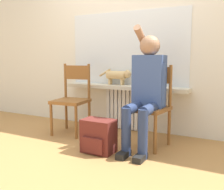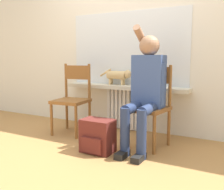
{
  "view_description": "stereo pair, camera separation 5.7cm",
  "coord_description": "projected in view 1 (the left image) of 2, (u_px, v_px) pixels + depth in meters",
  "views": [
    {
      "loc": [
        1.52,
        -2.11,
        0.99
      ],
      "look_at": [
        0.0,
        0.77,
        0.53
      ],
      "focal_mm": 42.0,
      "sensor_mm": 36.0,
      "label": 1
    },
    {
      "loc": [
        1.57,
        -2.08,
        0.99
      ],
      "look_at": [
        0.0,
        0.77,
        0.53
      ],
      "focal_mm": 42.0,
      "sensor_mm": 36.0,
      "label": 2
    }
  ],
  "objects": [
    {
      "name": "backpack",
      "position": [
        98.0,
        136.0,
        2.77
      ],
      "size": [
        0.34,
        0.25,
        0.35
      ],
      "color": "maroon",
      "rests_on": "ground_plane"
    },
    {
      "name": "radiator",
      "position": [
        125.0,
        109.0,
        3.66
      ],
      "size": [
        0.56,
        0.08,
        0.58
      ],
      "color": "white",
      "rests_on": "ground_plane"
    },
    {
      "name": "person",
      "position": [
        146.0,
        86.0,
        2.83
      ],
      "size": [
        0.36,
        0.95,
        1.35
      ],
      "color": "navy",
      "rests_on": "ground_plane"
    },
    {
      "name": "chair_left",
      "position": [
        72.0,
        98.0,
        3.45
      ],
      "size": [
        0.45,
        0.45,
        0.92
      ],
      "rotation": [
        0.0,
        0.0,
        0.11
      ],
      "color": "brown",
      "rests_on": "ground_plane"
    },
    {
      "name": "window_glass",
      "position": [
        127.0,
        49.0,
        3.58
      ],
      "size": [
        1.71,
        0.01,
        0.99
      ],
      "color": "white",
      "rests_on": "windowsill"
    },
    {
      "name": "ground_plane",
      "position": [
        77.0,
        155.0,
        2.69
      ],
      "size": [
        12.0,
        12.0,
        0.0
      ],
      "primitive_type": "plane",
      "color": "#B27F47"
    },
    {
      "name": "wall_with_window",
      "position": [
        128.0,
        32.0,
        3.58
      ],
      "size": [
        7.0,
        0.06,
        2.7
      ],
      "color": "white",
      "rests_on": "ground_plane"
    },
    {
      "name": "cat",
      "position": [
        119.0,
        75.0,
        3.59
      ],
      "size": [
        0.49,
        0.11,
        0.22
      ],
      "color": "#DBB77A",
      "rests_on": "windowsill"
    },
    {
      "name": "windowsill",
      "position": [
        123.0,
        87.0,
        3.55
      ],
      "size": [
        1.79,
        0.24,
        0.05
      ],
      "color": "beige",
      "rests_on": "radiator"
    },
    {
      "name": "chair_right",
      "position": [
        150.0,
        105.0,
        2.95
      ],
      "size": [
        0.46,
        0.46,
        0.92
      ],
      "rotation": [
        0.0,
        0.0,
        -0.13
      ],
      "color": "brown",
      "rests_on": "ground_plane"
    }
  ]
}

